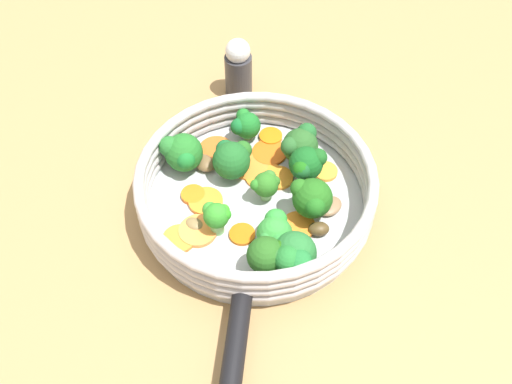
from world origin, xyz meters
TOP-DOWN VIEW (x-y plane):
  - ground_plane at (0.00, 0.00)m, footprint 4.00×4.00m
  - skillet at (0.00, 0.00)m, footprint 0.26×0.26m
  - skillet_rim_wall at (0.00, 0.00)m, footprint 0.28×0.28m
  - skillet_handle at (-0.20, 0.09)m, footprint 0.17×0.09m
  - skillet_rivet_left at (-0.10, 0.08)m, footprint 0.01×0.01m
  - skillet_rivet_right at (-0.12, 0.02)m, footprint 0.01×0.01m
  - carrot_slice_0 at (0.03, 0.07)m, footprint 0.04×0.04m
  - carrot_slice_1 at (0.08, 0.04)m, footprint 0.03×0.03m
  - carrot_slice_2 at (0.03, -0.02)m, footprint 0.05×0.05m
  - carrot_slice_3 at (-0.05, -0.03)m, footprint 0.05×0.05m
  - carrot_slice_4 at (0.01, 0.06)m, footprint 0.05×0.05m
  - carrot_slice_5 at (0.05, -0.01)m, footprint 0.06×0.06m
  - carrot_slice_6 at (-0.03, 0.08)m, footprint 0.06×0.06m
  - carrot_slice_7 at (-0.03, 0.10)m, footprint 0.04×0.04m
  - carrot_slice_8 at (0.02, -0.04)m, footprint 0.04×0.04m
  - carrot_slice_9 at (0.09, 0.03)m, footprint 0.05×0.05m
  - carrot_slice_10 at (0.09, -0.05)m, footprint 0.04×0.04m
  - carrot_slice_11 at (0.07, -0.04)m, footprint 0.05×0.05m
  - carrot_slice_12 at (-0.04, 0.03)m, footprint 0.03×0.03m
  - carrot_slice_13 at (0.02, -0.09)m, footprint 0.04×0.04m
  - broccoli_floret_0 at (0.05, 0.02)m, footprint 0.05×0.05m
  - broccoli_floret_1 at (-0.00, -0.01)m, footprint 0.03×0.03m
  - broccoli_floret_2 at (0.04, -0.07)m, footprint 0.04×0.05m
  - broccoli_floret_3 at (-0.04, -0.05)m, footprint 0.05×0.05m
  - broccoli_floret_4 at (-0.03, 0.05)m, footprint 0.03×0.03m
  - broccoli_floret_5 at (-0.10, 0.02)m, footprint 0.04×0.04m
  - broccoli_floret_6 at (0.07, 0.07)m, footprint 0.05×0.05m
  - broccoli_floret_7 at (0.01, -0.06)m, footprint 0.04×0.05m
  - broccoli_floret_8 at (0.10, -0.02)m, footprint 0.04×0.04m
  - broccoli_floret_9 at (-0.10, -0.01)m, footprint 0.05×0.05m
  - broccoli_floret_10 at (-0.07, -0.00)m, footprint 0.05×0.04m
  - mushroom_piece_0 at (-0.04, -0.08)m, footprint 0.04×0.04m
  - mushroom_piece_1 at (-0.07, -0.05)m, footprint 0.02×0.03m
  - mushroom_piece_2 at (-0.02, 0.08)m, footprint 0.03×0.03m
  - mushroom_piece_3 at (0.07, 0.05)m, footprint 0.04×0.03m
  - salt_shaker at (0.20, -0.04)m, footprint 0.04×0.04m

SIDE VIEW (x-z plane):
  - ground_plane at x=0.00m, z-range 0.00..0.00m
  - skillet at x=0.00m, z-range 0.00..0.02m
  - carrot_slice_2 at x=0.03m, z-range 0.02..0.02m
  - carrot_slice_5 at x=0.05m, z-range 0.02..0.02m
  - carrot_slice_11 at x=0.07m, z-range 0.02..0.02m
  - carrot_slice_12 at x=-0.04m, z-range 0.02..0.02m
  - carrot_slice_8 at x=0.02m, z-range 0.02..0.02m
  - carrot_slice_7 at x=-0.03m, z-range 0.02..0.02m
  - carrot_slice_1 at x=0.08m, z-range 0.02..0.02m
  - carrot_slice_13 at x=0.02m, z-range 0.02..0.02m
  - carrot_slice_9 at x=0.09m, z-range 0.02..0.02m
  - carrot_slice_4 at x=0.01m, z-range 0.02..0.02m
  - carrot_slice_10 at x=0.09m, z-range 0.02..0.02m
  - carrot_slice_6 at x=-0.03m, z-range 0.02..0.02m
  - carrot_slice_0 at x=0.03m, z-range 0.02..0.02m
  - carrot_slice_3 at x=-0.05m, z-range 0.02..0.02m
  - skillet_rivet_left at x=-0.10m, z-range 0.02..0.03m
  - skillet_rivet_right at x=-0.12m, z-range 0.02..0.03m
  - mushroom_piece_2 at x=-0.02m, z-range 0.02..0.03m
  - mushroom_piece_0 at x=-0.04m, z-range 0.02..0.03m
  - mushroom_piece_3 at x=0.07m, z-range 0.02..0.03m
  - mushroom_piece_1 at x=-0.07m, z-range 0.02..0.03m
  - skillet_handle at x=-0.20m, z-range 0.02..0.04m
  - broccoli_floret_8 at x=0.10m, z-range 0.02..0.06m
  - broccoli_floret_1 at x=0.00m, z-range 0.02..0.06m
  - skillet_rim_wall at x=0.00m, z-range 0.02..0.07m
  - broccoli_floret_10 at x=-0.07m, z-range 0.02..0.06m
  - broccoli_floret_4 at x=-0.03m, z-range 0.02..0.06m
  - salt_shaker at x=0.20m, z-range 0.00..0.09m
  - broccoli_floret_6 at x=0.07m, z-range 0.02..0.07m
  - broccoli_floret_0 at x=0.05m, z-range 0.02..0.07m
  - broccoli_floret_2 at x=0.04m, z-range 0.02..0.07m
  - broccoli_floret_9 at x=-0.10m, z-range 0.02..0.07m
  - broccoli_floret_3 at x=-0.04m, z-range 0.02..0.08m
  - broccoli_floret_5 at x=-0.10m, z-range 0.02..0.07m
  - broccoli_floret_7 at x=0.01m, z-range 0.02..0.07m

